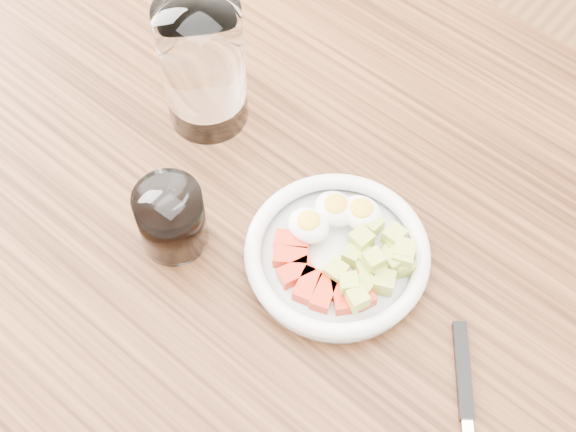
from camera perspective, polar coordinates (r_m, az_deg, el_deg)
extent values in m
cube|color=brown|center=(1.64, -9.84, 12.48)|extent=(0.07, 0.07, 0.73)
cube|color=brown|center=(0.90, 0.08, -2.41)|extent=(1.50, 0.90, 0.04)
cylinder|color=white|center=(0.86, 3.48, -3.06)|extent=(0.19, 0.19, 0.01)
torus|color=white|center=(0.85, 3.53, -2.61)|extent=(0.20, 0.20, 0.02)
cube|color=red|center=(0.86, 0.28, -1.83)|extent=(0.04, 0.04, 0.02)
cube|color=red|center=(0.85, 0.17, -2.96)|extent=(0.04, 0.04, 0.02)
cube|color=red|center=(0.84, 0.56, -4.06)|extent=(0.03, 0.04, 0.02)
cube|color=red|center=(0.83, 1.40, -4.97)|extent=(0.03, 0.04, 0.02)
cube|color=red|center=(0.83, 2.56, -5.54)|extent=(0.03, 0.04, 0.02)
cube|color=red|center=(0.83, 3.88, -5.68)|extent=(0.04, 0.04, 0.02)
cube|color=red|center=(0.83, 5.14, -5.36)|extent=(0.04, 0.03, 0.02)
ellipsoid|color=white|center=(0.87, 3.39, 0.50)|extent=(0.05, 0.04, 0.03)
ellipsoid|color=yellow|center=(0.86, 3.42, 0.86)|extent=(0.03, 0.03, 0.01)
ellipsoid|color=white|center=(0.87, 5.22, 0.21)|extent=(0.05, 0.04, 0.03)
ellipsoid|color=yellow|center=(0.86, 5.27, 0.56)|extent=(0.03, 0.03, 0.01)
ellipsoid|color=white|center=(0.85, 1.48, -0.68)|extent=(0.05, 0.04, 0.03)
ellipsoid|color=yellow|center=(0.85, 1.49, -0.33)|extent=(0.03, 0.03, 0.01)
cube|color=#B6BC48|center=(0.82, 4.33, -4.80)|extent=(0.03, 0.03, 0.02)
cube|color=#B6BC48|center=(0.85, 8.20, -3.44)|extent=(0.03, 0.03, 0.02)
cube|color=#B6BC48|center=(0.85, 5.23, -1.68)|extent=(0.02, 0.02, 0.02)
cube|color=#B6BC48|center=(0.84, 6.41, -3.81)|extent=(0.03, 0.03, 0.02)
cube|color=#B6BC48|center=(0.85, 5.15, -2.75)|extent=(0.02, 0.02, 0.02)
cube|color=#B6BC48|center=(0.84, 4.55, -2.80)|extent=(0.02, 0.02, 0.02)
cube|color=#B6BC48|center=(0.84, 7.51, -3.12)|extent=(0.02, 0.02, 0.02)
cube|color=#B6BC48|center=(0.86, 6.03, -0.64)|extent=(0.02, 0.02, 0.02)
cube|color=#B6BC48|center=(0.85, 7.57, -1.43)|extent=(0.02, 0.02, 0.02)
cube|color=#B6BC48|center=(0.85, 7.17, -2.87)|extent=(0.02, 0.02, 0.02)
cube|color=#B6BC48|center=(0.84, 8.21, -2.87)|extent=(0.03, 0.03, 0.02)
cube|color=#B6BC48|center=(0.83, 5.48, -4.87)|extent=(0.02, 0.02, 0.02)
cube|color=#B6BC48|center=(0.83, 3.42, -4.00)|extent=(0.02, 0.02, 0.02)
cube|color=#B6BC48|center=(0.84, 5.57, -3.85)|extent=(0.03, 0.03, 0.02)
cube|color=#B6BC48|center=(0.85, 7.65, -2.10)|extent=(0.02, 0.02, 0.02)
cube|color=#B6BC48|center=(0.83, 6.10, -3.14)|extent=(0.02, 0.02, 0.02)
cube|color=#B6BC48|center=(0.84, 8.22, -2.49)|extent=(0.03, 0.03, 0.02)
cube|color=#B6BC48|center=(0.83, 6.85, -4.67)|extent=(0.03, 0.03, 0.02)
cube|color=#B6BC48|center=(0.81, 4.97, -5.87)|extent=(0.03, 0.03, 0.02)
cube|color=black|center=(0.83, 12.33, -10.65)|extent=(0.07, 0.09, 0.01)
cylinder|color=white|center=(0.92, -6.06, 10.56)|extent=(0.09, 0.09, 0.17)
cylinder|color=white|center=(0.85, -8.30, -0.17)|extent=(0.07, 0.07, 0.08)
cylinder|color=black|center=(0.86, -8.28, -0.24)|extent=(0.06, 0.06, 0.07)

